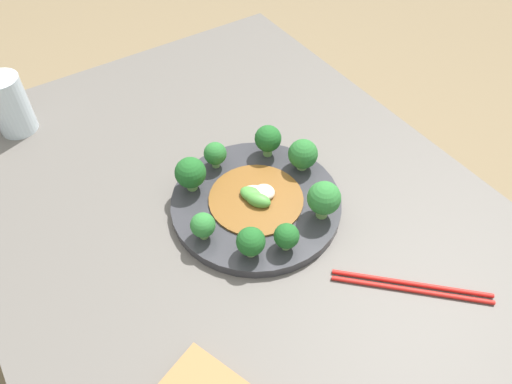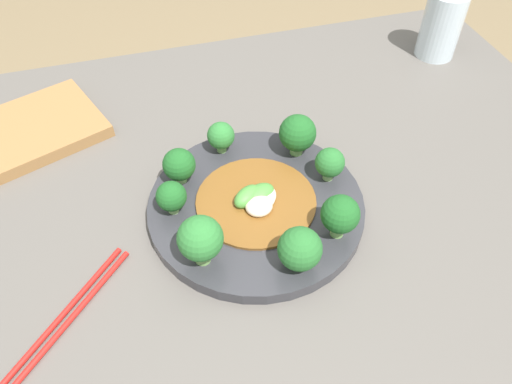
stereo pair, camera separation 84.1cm
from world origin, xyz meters
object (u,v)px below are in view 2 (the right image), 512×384
Objects in this scene: broccoli_north at (300,249)px; cutting_board at (22,134)px; broccoli_east at (171,197)px; broccoli_west at (330,163)px; broccoli_southwest at (298,134)px; broccoli_northeast at (200,239)px; broccoli_northwest at (340,215)px; broccoli_south at (221,136)px; chopsticks at (57,328)px; broccoli_southeast at (179,165)px; stirfry_center at (256,200)px; drinking_glass at (442,25)px; plate at (256,206)px.

broccoli_north reaches higher than cutting_board.
broccoli_east is 0.96× the size of broccoli_west.
broccoli_southwest is 0.23m from broccoli_northeast.
broccoli_northwest is (-0.17, 0.01, -0.00)m from broccoli_northeast.
broccoli_south is 1.01× the size of broccoli_east.
broccoli_northeast is 0.19m from chopsticks.
broccoli_northeast is at bearing 40.98° from broccoli_southwest.
broccoli_southeast is 0.26m from chopsticks.
cutting_board is (0.34, -0.37, -0.04)m from broccoli_north.
broccoli_northwest is (-0.11, 0.20, 0.01)m from broccoli_south.
broccoli_southwest is at bearing -139.02° from broccoli_northeast.
broccoli_southwest is 0.41m from chopsticks.
chopsticks is (0.18, 0.18, -0.05)m from broccoli_southeast.
broccoli_southwest is 1.07× the size of broccoli_north.
broccoli_north is at bearing 179.04° from chopsticks.
broccoli_southeast is at bearing -38.21° from stirfry_center.
broccoli_southeast is 0.29× the size of chopsticks.
drinking_glass is at bearing -140.48° from broccoli_west.
broccoli_northwest is 0.53× the size of drinking_glass.
broccoli_north is at bearing 43.68° from drinking_glass.
chopsticks is at bearing 97.13° from cutting_board.
cutting_board is at bearing -28.89° from broccoli_west.
chopsticks is at bearing 38.23° from broccoli_east.
plate is 5.95× the size of broccoli_south.
broccoli_west is at bearing 179.96° from broccoli_east.
broccoli_northeast is 0.20m from broccoli_south.
broccoli_northeast is 0.12m from stirfry_center.
broccoli_west is at bearing -105.21° from broccoli_northwest.
chopsticks is at bearing 11.29° from broccoli_northeast.
broccoli_northwest is 0.07m from broccoli_north.
broccoli_northeast is 0.12m from broccoli_north.
drinking_glass is at bearing -136.32° from broccoli_north.
broccoli_north reaches higher than broccoli_southeast.
broccoli_south is 0.30× the size of stirfry_center.
broccoli_south is at bearing -79.86° from plate.
broccoli_south is 0.26× the size of chopsticks.
stirfry_center is (0.00, 0.00, 0.02)m from plate.
drinking_glass reaches higher than broccoli_east.
broccoli_south is at bearing -138.05° from chopsticks.
broccoli_southwest is 0.20m from broccoli_north.
broccoli_southwest is 0.12m from stirfry_center.
plate is 4.65× the size of broccoli_northwest.
broccoli_northeast is 1.31× the size of broccoli_southeast.
broccoli_west is 0.16m from broccoli_north.
chopsticks is at bearing 4.45° from broccoli_northwest.
broccoli_northwest reaches higher than broccoli_north.
broccoli_south is 0.33m from cutting_board.
plate is at bearing 42.60° from broccoli_southwest.
broccoli_south is at bearing -132.41° from broccoli_east.
broccoli_east is at bearing -76.79° from broccoli_northeast.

